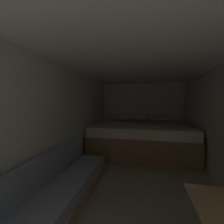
{
  "coord_description": "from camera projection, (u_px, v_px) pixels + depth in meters",
  "views": [
    {
      "loc": [
        0.1,
        -0.56,
        1.35
      ],
      "look_at": [
        -0.55,
        2.37,
        1.17
      ],
      "focal_mm": 23.97,
      "sensor_mm": 36.0,
      "label": 1
    }
  ],
  "objects": [
    {
      "name": "ground_plane",
      "position": [
        138.0,
        186.0,
        2.42
      ],
      "size": [
        7.19,
        7.19,
        0.0
      ],
      "primitive_type": "plane",
      "color": "#A39984"
    },
    {
      "name": "wall_back",
      "position": [
        142.0,
        114.0,
        4.91
      ],
      "size": [
        2.71,
        0.05,
        1.99
      ],
      "primitive_type": "cube",
      "color": "silver",
      "rests_on": "ground"
    },
    {
      "name": "wall_left",
      "position": [
        62.0,
        123.0,
        2.65
      ],
      "size": [
        0.05,
        5.19,
        1.99
      ],
      "primitive_type": "cube",
      "color": "silver",
      "rests_on": "ground"
    },
    {
      "name": "ceiling_slab",
      "position": [
        139.0,
        60.0,
        2.3
      ],
      "size": [
        2.71,
        5.19,
        0.05
      ],
      "primitive_type": "cube",
      "color": "white",
      "rests_on": "wall_left"
    },
    {
      "name": "bed",
      "position": [
        141.0,
        138.0,
        4.04
      ],
      "size": [
        2.49,
        1.75,
        0.99
      ],
      "color": "#9E7247",
      "rests_on": "ground"
    },
    {
      "name": "sofa_left",
      "position": [
        47.0,
        199.0,
        1.78
      ],
      "size": [
        0.62,
        2.7,
        0.64
      ],
      "color": "tan",
      "rests_on": "ground"
    }
  ]
}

